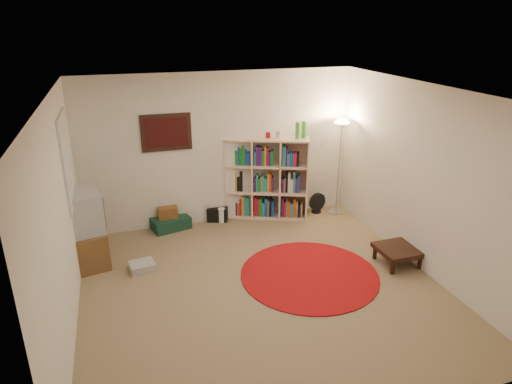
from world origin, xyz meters
TOP-DOWN VIEW (x-y plane):
  - room at (-0.05, 0.05)m, footprint 4.54×4.54m
  - bookshelf at (0.76, 2.18)m, footprint 1.46×0.90m
  - floor_lamp at (2.02, 1.94)m, footprint 0.41×0.41m
  - floor_fan at (1.69, 2.03)m, footprint 0.33×0.21m
  - tv_stand at (-2.17, 1.35)m, footprint 0.66×0.84m
  - dvd_box at (-1.45, 0.93)m, footprint 0.37×0.32m
  - suitcase at (-0.89, 2.15)m, footprint 0.68×0.53m
  - wicker_basket at (-0.93, 2.18)m, footprint 0.32×0.23m
  - duffel_bag at (-0.07, 2.26)m, footprint 0.42×0.38m
  - paper_towel at (-0.03, 2.14)m, footprint 0.13×0.13m
  - red_rug at (0.71, 0.12)m, footprint 1.87×1.87m
  - side_table at (2.01, 0.03)m, footprint 0.56×0.56m

SIDE VIEW (x-z plane):
  - red_rug at x=0.71m, z-range 0.00..0.02m
  - dvd_box at x=-1.45m, z-range 0.00..0.11m
  - suitcase at x=-0.89m, z-range 0.00..0.19m
  - duffel_bag at x=-0.07m, z-range 0.00..0.24m
  - paper_towel at x=-0.03m, z-range 0.00..0.25m
  - floor_fan at x=1.69m, z-range 0.00..0.37m
  - side_table at x=2.01m, z-range 0.09..0.34m
  - wicker_basket at x=-0.93m, z-range 0.19..0.37m
  - tv_stand at x=-2.17m, z-range -0.02..1.07m
  - bookshelf at x=0.76m, z-range -0.16..1.53m
  - room at x=-0.05m, z-range -0.01..2.53m
  - floor_lamp at x=2.02m, z-range 0.56..2.25m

